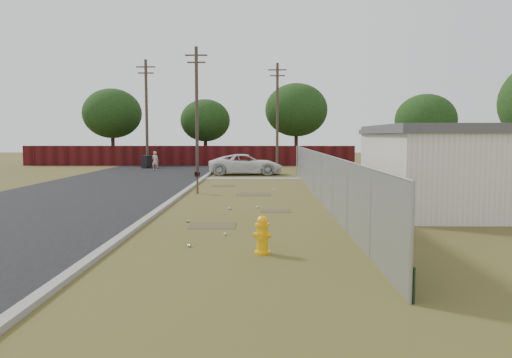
{
  "coord_description": "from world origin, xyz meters",
  "views": [
    {
      "loc": [
        0.71,
        -19.89,
        2.73
      ],
      "look_at": [
        0.47,
        -1.29,
        1.1
      ],
      "focal_mm": 35.0,
      "sensor_mm": 36.0,
      "label": 1
    }
  ],
  "objects_px": {
    "trash_bin": "(147,162)",
    "mailbox": "(197,176)",
    "fire_hydrant": "(262,235)",
    "pickup_truck": "(246,164)",
    "pedestrian": "(155,161)"
  },
  "relations": [
    {
      "from": "fire_hydrant",
      "to": "trash_bin",
      "type": "distance_m",
      "value": 31.44
    },
    {
      "from": "mailbox",
      "to": "trash_bin",
      "type": "xyz_separation_m",
      "value": [
        -6.59,
        18.07,
        -0.29
      ]
    },
    {
      "from": "fire_hydrant",
      "to": "pickup_truck",
      "type": "height_order",
      "value": "pickup_truck"
    },
    {
      "from": "mailbox",
      "to": "pickup_truck",
      "type": "bearing_deg",
      "value": 80.73
    },
    {
      "from": "mailbox",
      "to": "fire_hydrant",
      "type": "bearing_deg",
      "value": -75.6
    },
    {
      "from": "fire_hydrant",
      "to": "pedestrian",
      "type": "bearing_deg",
      "value": 107.02
    },
    {
      "from": "fire_hydrant",
      "to": "pedestrian",
      "type": "height_order",
      "value": "pedestrian"
    },
    {
      "from": "mailbox",
      "to": "pedestrian",
      "type": "bearing_deg",
      "value": 109.0
    },
    {
      "from": "trash_bin",
      "to": "mailbox",
      "type": "bearing_deg",
      "value": -69.95
    },
    {
      "from": "mailbox",
      "to": "pedestrian",
      "type": "xyz_separation_m",
      "value": [
        -5.28,
        15.33,
        -0.08
      ]
    },
    {
      "from": "fire_hydrant",
      "to": "mailbox",
      "type": "relative_size",
      "value": 0.88
    },
    {
      "from": "pickup_truck",
      "to": "pedestrian",
      "type": "xyz_separation_m",
      "value": [
        -7.16,
        3.8,
        0.04
      ]
    },
    {
      "from": "trash_bin",
      "to": "pickup_truck",
      "type": "bearing_deg",
      "value": -37.66
    },
    {
      "from": "mailbox",
      "to": "pedestrian",
      "type": "height_order",
      "value": "pedestrian"
    },
    {
      "from": "fire_hydrant",
      "to": "trash_bin",
      "type": "bearing_deg",
      "value": 107.85
    }
  ]
}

